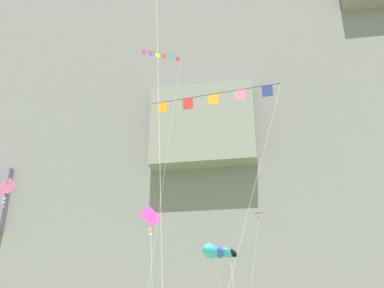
# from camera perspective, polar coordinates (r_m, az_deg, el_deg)

# --- Properties ---
(cliff_face) EXTENTS (180.00, 24.76, 82.26)m
(cliff_face) POSITION_cam_1_polar(r_m,az_deg,el_deg) (71.47, 2.58, 6.86)
(cliff_face) COLOR slate
(cliff_face) RESTS_ON ground
(kite_banner_upper_left) EXTENTS (3.02, 3.23, 26.43)m
(kite_banner_upper_left) POSITION_cam_1_polar(r_m,az_deg,el_deg) (37.72, -3.83, 6.68)
(kite_banner_upper_left) COLOR black
(kite_banner_upper_left) RESTS_ON ground
(kite_diamond_low_center) EXTENTS (3.35, 3.03, 18.90)m
(kite_diamond_low_center) POSITION_cam_1_polar(r_m,az_deg,el_deg) (46.25, -21.49, -5.55)
(kite_diamond_low_center) COLOR pink
(kite_diamond_low_center) RESTS_ON ground
(kite_delta_high_left) EXTENTS (1.79, 5.59, 11.14)m
(kite_delta_high_left) POSITION_cam_1_polar(r_m,az_deg,el_deg) (40.42, 4.69, -14.27)
(kite_delta_high_left) COLOR navy
(kite_delta_high_left) RESTS_ON ground
(kite_banner_far_right) EXTENTS (7.02, 2.18, 16.19)m
(kite_banner_far_right) POSITION_cam_1_polar(r_m,az_deg,el_deg) (24.91, 2.65, 4.60)
(kite_banner_far_right) COLOR black
(kite_banner_far_right) RESTS_ON ground
(kite_diamond_high_right) EXTENTS (2.78, 4.98, 13.85)m
(kite_diamond_high_right) POSITION_cam_1_polar(r_m,az_deg,el_deg) (34.46, -4.95, -9.31)
(kite_diamond_high_right) COLOR #CC3399
(kite_diamond_high_right) RESTS_ON ground
(kite_windsock_far_left) EXTENTS (3.64, 7.19, 12.28)m
(kite_windsock_far_left) POSITION_cam_1_polar(r_m,az_deg,el_deg) (37.68, 3.10, -12.71)
(kite_windsock_far_left) COLOR #38B2D1
(kite_windsock_far_left) RESTS_ON ground
(kite_delta_low_right) EXTENTS (2.55, 4.87, 15.06)m
(kite_delta_low_right) POSITION_cam_1_polar(r_m,az_deg,el_deg) (41.32, 7.65, -9.87)
(kite_delta_low_right) COLOR red
(kite_delta_low_right) RESTS_ON ground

